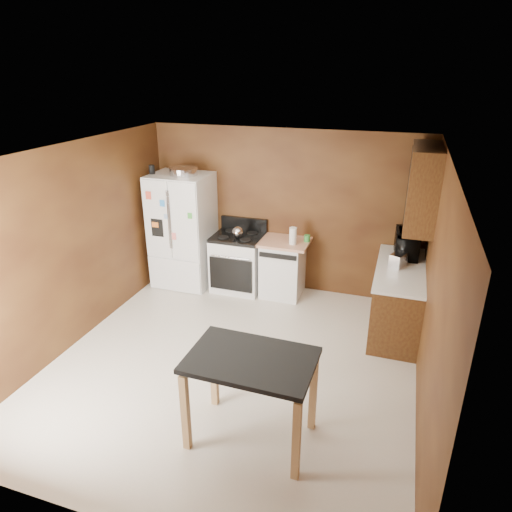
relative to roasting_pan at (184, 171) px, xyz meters
The scene contains 18 objects.
floor 3.02m from the roasting_pan, 51.74° to the right, with size 4.50×4.50×0.00m, color beige.
ceiling 2.47m from the roasting_pan, 51.74° to the right, with size 4.50×4.50×0.00m, color white.
wall_back 1.64m from the roasting_pan, 14.42° to the left, with size 4.20×4.20×0.00m, color brown.
wall_front 4.42m from the roasting_pan, 70.30° to the right, with size 4.20×4.20×0.00m, color brown.
wall_left 2.06m from the roasting_pan, 108.47° to the right, with size 4.50×4.50×0.00m, color brown.
wall_right 4.08m from the roasting_pan, 27.62° to the right, with size 4.50×4.50×0.00m, color brown.
roasting_pan is the anchor object (origin of this frame).
pen_cup 0.49m from the roasting_pan, 168.62° to the right, with size 0.09×0.09×0.13m, color black.
kettle 1.23m from the roasting_pan, ahead, with size 0.17×0.17×0.17m, color silver.
paper_towel 1.91m from the roasting_pan, ahead, with size 0.11×0.11×0.25m, color white.
green_canister 2.11m from the roasting_pan, ahead, with size 0.09×0.09×0.10m, color green.
toaster 3.36m from the roasting_pan, ahead, with size 0.15×0.24×0.18m, color silver.
microwave 3.41m from the roasting_pan, ahead, with size 0.56×0.38×0.31m, color black.
refrigerator 0.96m from the roasting_pan, behind, with size 0.90×0.80×1.80m.
gas_range 1.62m from the roasting_pan, ahead, with size 0.76×0.68×1.10m.
dishwasher 2.09m from the roasting_pan, ahead, with size 0.78×0.63×0.89m.
right_cabinets 3.47m from the roasting_pan, ahead, with size 0.63×1.58×2.45m.
island 3.73m from the roasting_pan, 54.74° to the right, with size 1.15×0.78×0.91m.
Camera 1 is at (1.69, -4.26, 3.32)m, focal length 32.00 mm.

